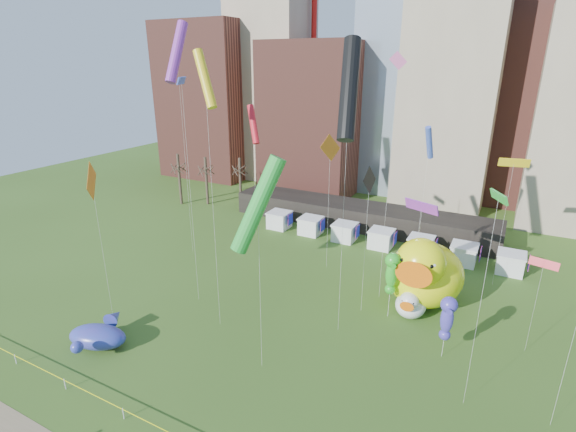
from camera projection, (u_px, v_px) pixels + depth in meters
The scene contains 24 objects.
skyline at pixel (443, 70), 69.06m from camera, with size 101.00×23.00×68.00m.
pavilion at pixel (360, 216), 62.69m from camera, with size 38.00×6.00×3.20m, color black.
vendor_tents at pixel (381, 239), 55.66m from camera, with size 33.24×2.80×2.40m.
bare_trees at pixel (208, 180), 72.21m from camera, with size 8.44×6.44×8.50m.
big_duck at pixel (424, 272), 41.84m from camera, with size 7.58×10.07×7.69m.
small_duck at pixel (410, 304), 40.38m from camera, with size 2.86×3.87×2.99m.
seahorse_green at pixel (392, 270), 39.21m from camera, with size 1.76×2.00×6.60m.
seahorse_purple at pixel (447, 315), 33.96m from camera, with size 1.51×1.79×5.58m.
whale_inflatable at pixel (99, 335), 36.44m from camera, with size 5.56×6.37×2.21m.
kite_0 at pixel (253, 124), 55.01m from camera, with size 2.75×2.47×17.59m.
kite_2 at pixel (369, 182), 37.55m from camera, with size 0.35×2.60×14.34m.
kite_3 at pixel (498, 200), 25.47m from camera, with size 1.18×1.75×15.54m.
kite_4 at pixel (514, 163), 42.18m from camera, with size 2.85×0.99×13.85m.
kite_5 at pixel (429, 143), 43.42m from camera, with size 0.95×2.12×16.77m.
kite_6 at pixel (330, 149), 46.01m from camera, with size 1.19×2.76×15.56m.
kite_7 at pixel (421, 207), 39.55m from camera, with size 3.32×1.72×10.73m.
kite_8 at pixel (544, 264), 33.38m from camera, with size 2.13×0.88×8.37m.
kite_9 at pixel (396, 81), 37.17m from camera, with size 1.46×0.55×23.56m.
kite_10 at pixel (349, 89), 31.85m from camera, with size 2.49×4.62×24.58m.
kite_11 at pixel (258, 205), 29.81m from camera, with size 3.77×3.68×16.88m.
kite_12 at pixel (205, 79), 32.47m from camera, with size 2.64×1.78×23.67m.
kite_13 at pixel (182, 85), 36.80m from camera, with size 1.14×1.96×21.50m.
kite_14 at pixel (92, 183), 36.27m from camera, with size 2.00×2.63×14.92m.
kite_15 at pixel (177, 52), 46.88m from camera, with size 1.19×3.90×26.94m.
Camera 1 is at (14.49, -14.98, 22.78)m, focal length 27.00 mm.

